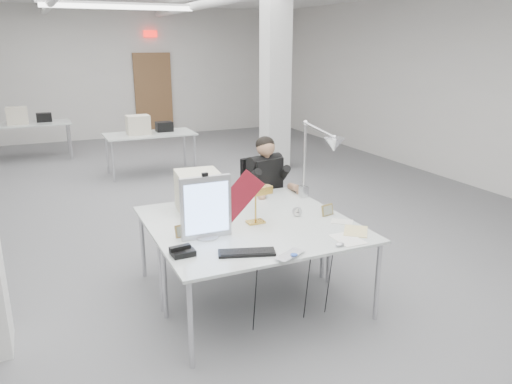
% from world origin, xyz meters
% --- Properties ---
extents(room_shell, '(10.04, 14.04, 3.24)m').
position_xyz_m(room_shell, '(0.04, 0.13, 1.69)').
color(room_shell, '#5D5D60').
rests_on(room_shell, ground).
extents(desk_main, '(1.80, 0.90, 0.02)m').
position_xyz_m(desk_main, '(0.00, -2.50, 0.74)').
color(desk_main, silver).
rests_on(desk_main, room_shell).
extents(desk_second, '(1.80, 0.90, 0.02)m').
position_xyz_m(desk_second, '(0.00, -1.60, 0.74)').
color(desk_second, silver).
rests_on(desk_second, room_shell).
extents(bg_desk_a, '(1.60, 0.80, 0.02)m').
position_xyz_m(bg_desk_a, '(0.20, 3.00, 0.74)').
color(bg_desk_a, silver).
rests_on(bg_desk_a, room_shell).
extents(bg_desk_b, '(1.60, 0.80, 0.02)m').
position_xyz_m(bg_desk_b, '(-1.80, 5.20, 0.74)').
color(bg_desk_b, silver).
rests_on(bg_desk_b, room_shell).
extents(office_chair, '(0.68, 0.68, 1.15)m').
position_xyz_m(office_chair, '(0.63, -0.99, 0.57)').
color(office_chair, black).
rests_on(office_chair, room_shell).
extents(seated_person, '(0.58, 0.67, 0.86)m').
position_xyz_m(seated_person, '(0.63, -1.04, 0.90)').
color(seated_person, black).
rests_on(seated_person, office_chair).
extents(monitor, '(0.44, 0.05, 0.54)m').
position_xyz_m(monitor, '(-0.48, -2.24, 1.03)').
color(monitor, '#B0B0B5').
rests_on(monitor, desk_main).
extents(pennant, '(0.44, 0.19, 0.51)m').
position_xyz_m(pennant, '(-0.22, -2.27, 1.08)').
color(pennant, maroon).
rests_on(pennant, monitor).
extents(keyboard, '(0.47, 0.28, 0.02)m').
position_xyz_m(keyboard, '(-0.31, -2.70, 0.77)').
color(keyboard, black).
rests_on(keyboard, desk_main).
extents(laptop, '(0.33, 0.29, 0.02)m').
position_xyz_m(laptop, '(-0.01, -2.92, 0.77)').
color(laptop, silver).
rests_on(laptop, desk_main).
extents(mouse, '(0.09, 0.07, 0.03)m').
position_xyz_m(mouse, '(0.44, -2.87, 0.77)').
color(mouse, silver).
rests_on(mouse, desk_main).
extents(bankers_lamp, '(0.35, 0.18, 0.38)m').
position_xyz_m(bankers_lamp, '(0.04, -2.08, 0.94)').
color(bankers_lamp, gold).
rests_on(bankers_lamp, desk_main).
extents(desk_phone, '(0.18, 0.17, 0.04)m').
position_xyz_m(desk_phone, '(-0.77, -2.51, 0.78)').
color(desk_phone, black).
rests_on(desk_phone, desk_main).
extents(picture_frame_left, '(0.14, 0.05, 0.11)m').
position_xyz_m(picture_frame_left, '(-0.66, -2.13, 0.81)').
color(picture_frame_left, tan).
rests_on(picture_frame_left, desk_main).
extents(picture_frame_right, '(0.14, 0.06, 0.11)m').
position_xyz_m(picture_frame_right, '(0.76, -2.17, 0.81)').
color(picture_frame_right, olive).
rests_on(picture_frame_right, desk_main).
extents(desk_clock, '(0.10, 0.06, 0.09)m').
position_xyz_m(desk_clock, '(0.48, -2.08, 0.81)').
color(desk_clock, '#B5B5BB').
rests_on(desk_clock, desk_main).
extents(paper_stack_a, '(0.21, 0.30, 0.01)m').
position_xyz_m(paper_stack_a, '(0.59, -2.77, 0.76)').
color(paper_stack_a, white).
rests_on(paper_stack_a, desk_main).
extents(paper_stack_b, '(0.33, 0.34, 0.01)m').
position_xyz_m(paper_stack_b, '(0.76, -2.65, 0.76)').
color(paper_stack_b, '#D3C07E').
rests_on(paper_stack_b, desk_main).
extents(paper_stack_c, '(0.24, 0.23, 0.01)m').
position_xyz_m(paper_stack_c, '(0.78, -2.39, 0.76)').
color(paper_stack_c, silver).
rests_on(paper_stack_c, desk_main).
extents(beige_monitor, '(0.45, 0.43, 0.39)m').
position_xyz_m(beige_monitor, '(-0.31, -1.49, 0.95)').
color(beige_monitor, beige).
rests_on(beige_monitor, desk_second).
extents(architect_lamp, '(0.45, 0.68, 0.83)m').
position_xyz_m(architect_lamp, '(0.85, -1.80, 1.17)').
color(architect_lamp, '#BAB9BE').
rests_on(architect_lamp, desk_second).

